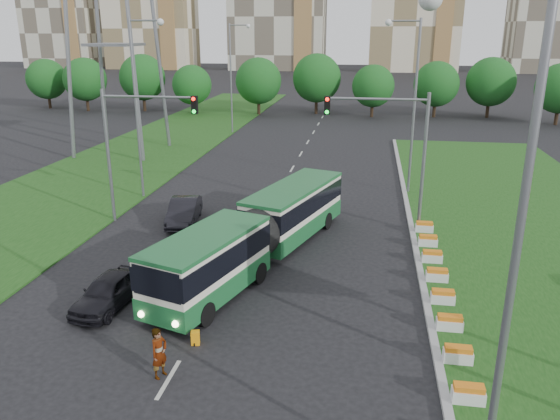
% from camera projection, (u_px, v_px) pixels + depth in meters
% --- Properties ---
extents(ground, '(360.00, 360.00, 0.00)m').
position_uv_depth(ground, '(284.00, 303.00, 23.50)').
color(ground, black).
rests_on(ground, ground).
extents(grass_median, '(14.00, 60.00, 0.15)m').
position_uv_depth(grass_median, '(548.00, 250.00, 29.01)').
color(grass_median, '#184513').
rests_on(grass_median, ground).
extents(median_kerb, '(0.30, 60.00, 0.18)m').
position_uv_depth(median_kerb, '(414.00, 242.00, 30.06)').
color(median_kerb, '#9D9D9D').
rests_on(median_kerb, ground).
extents(left_verge, '(12.00, 110.00, 0.10)m').
position_uv_depth(left_verge, '(131.00, 159.00, 49.67)').
color(left_verge, '#184513').
rests_on(left_verge, ground).
extents(lane_markings, '(0.20, 100.00, 0.01)m').
position_uv_depth(lane_markings, '(285.00, 181.00, 42.72)').
color(lane_markings, '#B4B5AE').
rests_on(lane_markings, ground).
extents(flower_planters, '(1.10, 18.10, 0.60)m').
position_uv_depth(flower_planters, '(443.00, 296.00, 23.10)').
color(flower_planters, white).
rests_on(flower_planters, grass_median).
extents(traffic_mast_median, '(5.76, 0.32, 8.00)m').
position_uv_depth(traffic_mast_median, '(396.00, 140.00, 30.49)').
color(traffic_mast_median, gray).
rests_on(traffic_mast_median, ground).
extents(traffic_mast_left, '(5.76, 0.32, 8.00)m').
position_uv_depth(traffic_mast_left, '(132.00, 135.00, 31.85)').
color(traffic_mast_left, gray).
rests_on(traffic_mast_left, ground).
extents(street_lamps, '(36.00, 60.00, 12.00)m').
position_uv_depth(street_lamps, '(259.00, 125.00, 31.47)').
color(street_lamps, gray).
rests_on(street_lamps, ground).
extents(tree_line, '(120.00, 8.00, 9.00)m').
position_uv_depth(tree_line, '(422.00, 84.00, 72.18)').
color(tree_line, '#144C18').
rests_on(tree_line, ground).
extents(midrise_west, '(22.00, 14.00, 36.00)m').
position_uv_depth(midrise_west, '(61.00, 9.00, 173.02)').
color(midrise_west, beige).
rests_on(midrise_west, ground).
extents(articulated_bus, '(2.49, 15.98, 2.63)m').
position_uv_depth(articulated_bus, '(256.00, 231.00, 27.30)').
color(articulated_bus, white).
rests_on(articulated_bus, ground).
extents(car_left_near, '(2.07, 4.30, 1.42)m').
position_uv_depth(car_left_near, '(108.00, 291.00, 23.00)').
color(car_left_near, black).
rests_on(car_left_near, ground).
extents(car_left_far, '(2.32, 4.79, 1.51)m').
position_uv_depth(car_left_far, '(184.00, 211.00, 33.06)').
color(car_left_far, black).
rests_on(car_left_far, ground).
extents(pedestrian, '(0.66, 0.78, 1.82)m').
position_uv_depth(pedestrian, '(159.00, 353.00, 18.22)').
color(pedestrian, gray).
rests_on(pedestrian, ground).
extents(shopping_trolley, '(0.31, 0.33, 0.54)m').
position_uv_depth(shopping_trolley, '(195.00, 338.00, 20.31)').
color(shopping_trolley, '#FD9C0D').
rests_on(shopping_trolley, ground).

